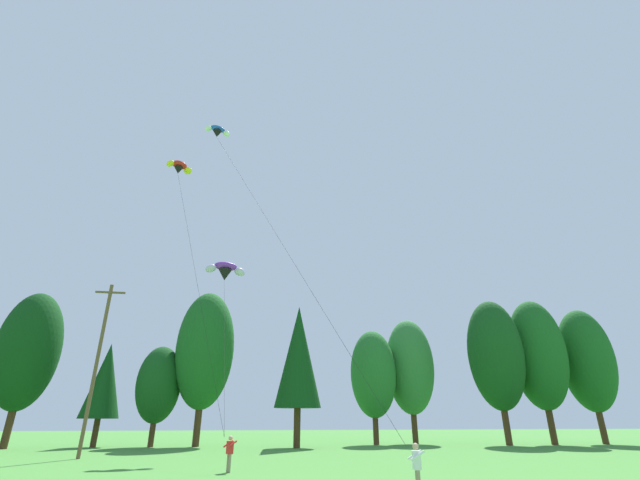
# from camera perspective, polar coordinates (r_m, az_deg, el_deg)

# --- Properties ---
(treeline_tree_c) EXTENTS (5.68, 5.68, 14.39)m
(treeline_tree_c) POSITION_cam_1_polar(r_m,az_deg,el_deg) (51.66, -34.37, -12.03)
(treeline_tree_c) COLOR #472D19
(treeline_tree_c) RESTS_ON ground_plane
(treeline_tree_d) EXTENTS (3.74, 3.74, 9.73)m
(treeline_tree_d) POSITION_cam_1_polar(r_m,az_deg,el_deg) (50.16, -26.76, -16.38)
(treeline_tree_d) COLOR #472D19
(treeline_tree_d) RESTS_ON ground_plane
(treeline_tree_e) EXTENTS (4.37, 4.37, 9.51)m
(treeline_tree_e) POSITION_cam_1_polar(r_m,az_deg,el_deg) (48.64, -20.71, -17.56)
(treeline_tree_e) COLOR #472D19
(treeline_tree_e) RESTS_ON ground_plane
(treeline_tree_f) EXTENTS (5.95, 5.95, 15.37)m
(treeline_tree_f) POSITION_cam_1_polar(r_m,az_deg,el_deg) (48.12, -15.07, -13.89)
(treeline_tree_f) COLOR #472D19
(treeline_tree_f) RESTS_ON ground_plane
(treeline_tree_g) EXTENTS (4.55, 4.55, 13.39)m
(treeline_tree_g) POSITION_cam_1_polar(r_m,az_deg,el_deg) (44.58, -2.90, -15.14)
(treeline_tree_g) COLOR #472D19
(treeline_tree_g) RESTS_ON ground_plane
(treeline_tree_h) EXTENTS (5.00, 5.00, 11.87)m
(treeline_tree_h) POSITION_cam_1_polar(r_m,az_deg,el_deg) (50.14, 7.11, -17.25)
(treeline_tree_h) COLOR #472D19
(treeline_tree_h) RESTS_ON ground_plane
(treeline_tree_i) EXTENTS (5.45, 5.45, 13.50)m
(treeline_tree_i) POSITION_cam_1_polar(r_m,az_deg,el_deg) (52.85, 11.89, -16.15)
(treeline_tree_i) COLOR #472D19
(treeline_tree_i) RESTS_ON ground_plane
(treeline_tree_j) EXTENTS (5.88, 5.88, 15.10)m
(treeline_tree_j) POSITION_cam_1_polar(r_m,az_deg,el_deg) (52.76, 22.36, -13.90)
(treeline_tree_j) COLOR #472D19
(treeline_tree_j) RESTS_ON ground_plane
(treeline_tree_k) EXTENTS (5.95, 5.95, 15.36)m
(treeline_tree_k) POSITION_cam_1_polar(r_m,az_deg,el_deg) (55.75, 27.04, -13.38)
(treeline_tree_k) COLOR #472D19
(treeline_tree_k) RESTS_ON ground_plane
(treeline_tree_l) EXTENTS (5.72, 5.72, 14.53)m
(treeline_tree_l) POSITION_cam_1_polar(r_m,az_deg,el_deg) (59.51, 31.99, -13.39)
(treeline_tree_l) COLOR #472D19
(treeline_tree_l) RESTS_ON ground_plane
(utility_pole) EXTENTS (2.20, 0.26, 12.19)m
(utility_pole) POSITION_cam_1_polar(r_m,az_deg,el_deg) (36.36, -27.61, -14.17)
(utility_pole) COLOR brown
(utility_pole) RESTS_ON ground_plane
(kite_flyer_near) EXTENTS (0.72, 0.74, 1.69)m
(kite_flyer_near) POSITION_cam_1_polar(r_m,az_deg,el_deg) (24.70, -11.96, -25.78)
(kite_flyer_near) COLOR gray
(kite_flyer_near) RESTS_ON ground_plane
(kite_flyer_mid) EXTENTS (0.60, 0.63, 1.69)m
(kite_flyer_mid) POSITION_cam_1_polar(r_m,az_deg,el_deg) (17.24, 12.80, -27.19)
(kite_flyer_mid) COLOR gray
(kite_flyer_mid) RESTS_ON ground_plane
(parafoil_kite_high_red_yellow) EXTENTS (6.68, 7.48, 20.19)m
(parafoil_kite_high_red_yellow) POSITION_cam_1_polar(r_m,az_deg,el_deg) (36.90, -18.28, 9.16)
(parafoil_kite_high_red_yellow) COLOR red
(parafoil_kite_mid_blue_white) EXTENTS (10.73, 15.43, 24.01)m
(parafoil_kite_mid_blue_white) POSITION_cam_1_polar(r_m,az_deg,el_deg) (38.49, -13.51, 13.87)
(parafoil_kite_mid_blue_white) COLOR blue
(parafoil_kite_far_purple) EXTENTS (3.57, 11.75, 13.38)m
(parafoil_kite_far_purple) POSITION_cam_1_polar(r_m,az_deg,el_deg) (37.38, -12.52, -4.02)
(parafoil_kite_far_purple) COLOR purple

